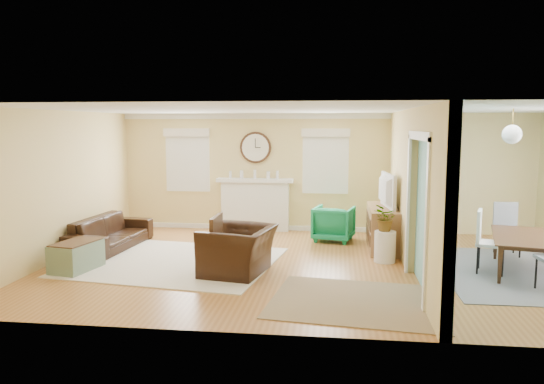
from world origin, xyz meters
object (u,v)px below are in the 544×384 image
at_px(sofa, 111,233).
at_px(eames_chair, 238,251).
at_px(green_chair, 334,224).
at_px(dining_table, 527,255).
at_px(credenza, 382,228).

bearing_deg(sofa, eames_chair, -112.91).
bearing_deg(eames_chair, green_chair, 161.03).
height_order(sofa, dining_table, sofa).
bearing_deg(dining_table, eames_chair, 110.72).
xyz_separation_m(sofa, green_chair, (4.22, 1.22, 0.05)).
bearing_deg(green_chair, eames_chair, 73.40).
height_order(sofa, green_chair, green_chair).
height_order(sofa, eames_chair, eames_chair).
distance_m(eames_chair, credenza, 3.15).
distance_m(green_chair, dining_table, 3.69).
distance_m(credenza, dining_table, 2.59).
distance_m(sofa, credenza, 5.18).
bearing_deg(green_chair, sofa, 28.98).
relative_size(sofa, dining_table, 1.22).
relative_size(sofa, credenza, 1.35).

